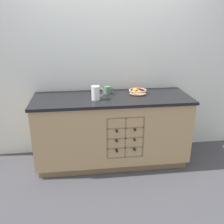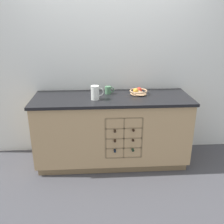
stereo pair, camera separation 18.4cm
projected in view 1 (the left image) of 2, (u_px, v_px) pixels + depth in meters
name	position (u px, v px, depth m)	size (l,w,h in m)	color
ground_plane	(112.00, 160.00, 3.37)	(14.00, 14.00, 0.00)	#424247
back_wall	(108.00, 61.00, 3.28)	(4.40, 0.06, 2.55)	silver
kitchen_island	(112.00, 130.00, 3.21)	(1.94, 0.70, 0.90)	olive
fruit_bowl	(138.00, 91.00, 3.17)	(0.23, 0.23, 0.08)	tan
white_pitcher	(96.00, 93.00, 2.92)	(0.15, 0.10, 0.17)	silver
ceramic_mug	(108.00, 90.00, 3.17)	(0.12, 0.08, 0.10)	#4C7A56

